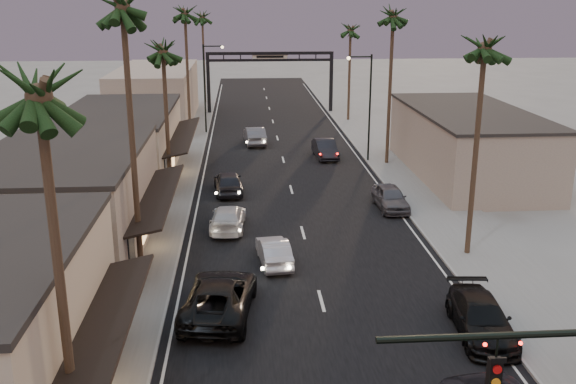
{
  "coord_description": "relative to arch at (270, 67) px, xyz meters",
  "views": [
    {
      "loc": [
        -3.48,
        -7.65,
        13.4
      ],
      "look_at": [
        -0.88,
        28.2,
        2.5
      ],
      "focal_mm": 40.0,
      "sensor_mm": 36.0,
      "label": 1
    }
  ],
  "objects": [
    {
      "name": "ground",
      "position": [
        0.0,
        -30.0,
        -5.53
      ],
      "size": [
        200.0,
        200.0,
        0.0
      ],
      "primitive_type": "plane",
      "color": "slate",
      "rests_on": "ground"
    },
    {
      "name": "road",
      "position": [
        0.0,
        -25.0,
        -5.53
      ],
      "size": [
        14.0,
        120.0,
        0.02
      ],
      "primitive_type": "cube",
      "color": "black",
      "rests_on": "ground"
    },
    {
      "name": "sidewalk_left",
      "position": [
        -9.5,
        -18.0,
        -5.47
      ],
      "size": [
        5.0,
        92.0,
        0.12
      ],
      "primitive_type": "cube",
      "color": "slate",
      "rests_on": "ground"
    },
    {
      "name": "sidewalk_right",
      "position": [
        9.5,
        -18.0,
        -5.47
      ],
      "size": [
        5.0,
        92.0,
        0.12
      ],
      "primitive_type": "cube",
      "color": "slate",
      "rests_on": "ground"
    },
    {
      "name": "storefront_mid",
      "position": [
        -13.0,
        -44.0,
        -2.78
      ],
      "size": [
        8.0,
        14.0,
        5.5
      ],
      "primitive_type": "cube",
      "color": "gray",
      "rests_on": "ground"
    },
    {
      "name": "storefront_far",
      "position": [
        -13.0,
        -28.0,
        -3.03
      ],
      "size": [
        8.0,
        16.0,
        5.0
      ],
      "primitive_type": "cube",
      "color": "#C6B397",
      "rests_on": "ground"
    },
    {
      "name": "storefront_dist",
      "position": [
        -13.0,
        -5.0,
        -2.53
      ],
      "size": [
        8.0,
        20.0,
        6.0
      ],
      "primitive_type": "cube",
      "color": "gray",
      "rests_on": "ground"
    },
    {
      "name": "building_right",
      "position": [
        14.0,
        -30.0,
        -3.03
      ],
      "size": [
        8.0,
        18.0,
        5.0
      ],
      "primitive_type": "cube",
      "color": "gray",
      "rests_on": "ground"
    },
    {
      "name": "arch",
      "position": [
        0.0,
        0.0,
        0.0
      ],
      "size": [
        15.2,
        0.4,
        7.27
      ],
      "color": "black",
      "rests_on": "ground"
    },
    {
      "name": "streetlight_right",
      "position": [
        6.92,
        -25.0,
        -0.2
      ],
      "size": [
        2.13,
        0.3,
        9.0
      ],
      "color": "black",
      "rests_on": "ground"
    },
    {
      "name": "streetlight_left",
      "position": [
        -6.92,
        -12.0,
        -0.2
      ],
      "size": [
        2.13,
        0.3,
        9.0
      ],
      "color": "black",
      "rests_on": "ground"
    },
    {
      "name": "palm_la",
      "position": [
        -8.6,
        -61.0,
        5.91
      ],
      "size": [
        3.2,
        3.2,
        13.2
      ],
      "color": "#38281C",
      "rests_on": "ground"
    },
    {
      "name": "palm_lc",
      "position": [
        -8.6,
        -34.0,
        4.94
      ],
      "size": [
        3.2,
        3.2,
        12.2
      ],
      "color": "#38281C",
      "rests_on": "ground"
    },
    {
      "name": "palm_ld",
      "position": [
        -8.6,
        -15.0,
        6.88
      ],
      "size": [
        3.2,
        3.2,
        14.2
      ],
      "color": "#38281C",
      "rests_on": "ground"
    },
    {
      "name": "palm_ra",
      "position": [
        8.6,
        -46.0,
        5.91
      ],
      "size": [
        3.2,
        3.2,
        13.2
      ],
      "color": "#38281C",
      "rests_on": "ground"
    },
    {
      "name": "palm_rb",
      "position": [
        8.6,
        -26.0,
        6.88
      ],
      "size": [
        3.2,
        3.2,
        14.2
      ],
      "color": "#38281C",
      "rests_on": "ground"
    },
    {
      "name": "palm_rc",
      "position": [
        8.6,
        -6.0,
        4.94
      ],
      "size": [
        3.2,
        3.2,
        12.2
      ],
      "color": "#38281C",
      "rests_on": "ground"
    },
    {
      "name": "palm_far",
      "position": [
        -8.3,
        8.0,
        5.91
      ],
      "size": [
        3.2,
        3.2,
        13.2
      ],
      "color": "#38281C",
      "rests_on": "ground"
    },
    {
      "name": "oncoming_pickup",
      "position": [
        -4.63,
        -51.96,
        -4.68
      ],
      "size": [
        3.63,
        6.47,
        1.71
      ],
      "primitive_type": "imported",
      "rotation": [
        0.0,
        0.0,
        3.01
      ],
      "color": "black",
      "rests_on": "ground"
    },
    {
      "name": "oncoming_silver",
      "position": [
        -1.96,
        -46.46,
        -4.85
      ],
      "size": [
        1.89,
        4.29,
        1.37
      ],
      "primitive_type": "imported",
      "rotation": [
        0.0,
        0.0,
        3.25
      ],
      "color": "#A2A2A7",
      "rests_on": "ground"
    },
    {
      "name": "oncoming_white",
      "position": [
        -4.44,
        -40.96,
        -4.83
      ],
      "size": [
        2.29,
        4.98,
        1.41
      ],
      "primitive_type": "imported",
      "rotation": [
        0.0,
        0.0,
        3.08
      ],
      "color": "#BBBBBB",
      "rests_on": "ground"
    },
    {
      "name": "oncoming_dgrey",
      "position": [
        -4.56,
        -33.48,
        -4.73
      ],
      "size": [
        2.31,
        4.87,
        1.61
      ],
      "primitive_type": "imported",
      "rotation": [
        0.0,
        0.0,
        3.23
      ],
      "color": "black",
      "rests_on": "ground"
    },
    {
      "name": "oncoming_grey_far",
      "position": [
        -2.29,
        -17.55,
        -4.7
      ],
      "size": [
        2.17,
        5.18,
        1.66
      ],
      "primitive_type": "imported",
      "rotation": [
        0.0,
        0.0,
        3.22
      ],
      "color": "#525257",
      "rests_on": "ground"
    },
    {
      "name": "curbside_black",
      "position": [
        6.2,
        -54.49,
        -4.78
      ],
      "size": [
        2.53,
        5.35,
        1.51
      ],
      "primitive_type": "imported",
      "rotation": [
        0.0,
        0.0,
        -0.08
      ],
      "color": "black",
      "rests_on": "ground"
    },
    {
      "name": "curbside_grey",
      "position": [
        6.2,
        -37.85,
        -4.76
      ],
      "size": [
        1.98,
        4.59,
        1.54
      ],
      "primitive_type": "imported",
      "rotation": [
        0.0,
        0.0,
        0.03
      ],
      "color": "#47474C",
      "rests_on": "ground"
    },
    {
      "name": "curbside_far",
      "position": [
        3.71,
        -23.44,
        -4.74
      ],
      "size": [
        1.96,
        4.91,
        1.59
      ],
      "primitive_type": "imported",
      "rotation": [
        0.0,
        0.0,
        0.06
      ],
      "color": "black",
      "rests_on": "ground"
    }
  ]
}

